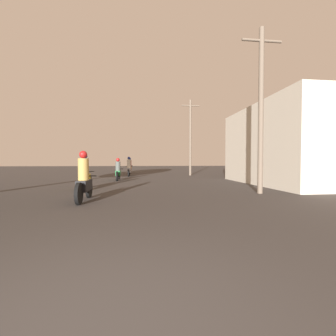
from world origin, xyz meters
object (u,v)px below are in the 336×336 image
(motorcycle_silver, at_px, (129,168))
(utility_pole_near, at_px, (261,107))
(motorcycle_black, at_px, (84,181))
(utility_pole_far, at_px, (190,136))
(motorcycle_orange, at_px, (130,167))
(motorcycle_yellow, at_px, (85,175))
(motorcycle_green, at_px, (118,171))
(building_right_near, at_px, (302,145))

(motorcycle_silver, relative_size, utility_pole_near, 0.31)
(utility_pole_near, bearing_deg, motorcycle_black, -171.41)
(motorcycle_silver, height_order, utility_pole_far, utility_pole_far)
(motorcycle_black, relative_size, motorcycle_orange, 0.96)
(utility_pole_far, bearing_deg, motorcycle_orange, 144.34)
(motorcycle_silver, distance_m, utility_pole_far, 6.12)
(motorcycle_silver, relative_size, motorcycle_orange, 0.99)
(motorcycle_yellow, xyz_separation_m, motorcycle_green, (0.96, 4.82, -0.05))
(motorcycle_orange, bearing_deg, motorcycle_green, -92.46)
(motorcycle_green, relative_size, utility_pole_far, 0.29)
(motorcycle_green, xyz_separation_m, utility_pole_far, (5.89, 4.49, 2.92))
(building_right_near, relative_size, utility_pole_near, 1.19)
(motorcycle_black, xyz_separation_m, motorcycle_silver, (0.73, 12.13, 0.03))
(motorcycle_black, xyz_separation_m, utility_pole_near, (6.42, 0.97, 2.73))
(motorcycle_orange, relative_size, utility_pole_near, 0.31)
(building_right_near, bearing_deg, motorcycle_black, -158.33)
(motorcycle_black, bearing_deg, building_right_near, 28.02)
(motorcycle_black, height_order, motorcycle_yellow, motorcycle_yellow)
(utility_pole_near, bearing_deg, motorcycle_yellow, 163.47)
(motorcycle_orange, distance_m, utility_pole_far, 7.40)
(motorcycle_orange, bearing_deg, motorcycle_yellow, -95.72)
(motorcycle_green, height_order, motorcycle_silver, motorcycle_silver)
(motorcycle_black, distance_m, motorcycle_yellow, 3.17)
(motorcycle_yellow, xyz_separation_m, building_right_near, (11.41, 1.17, 1.50))
(motorcycle_silver, bearing_deg, motorcycle_orange, 99.00)
(building_right_near, bearing_deg, motorcycle_orange, 129.86)
(motorcycle_black, distance_m, motorcycle_orange, 16.38)
(motorcycle_yellow, relative_size, motorcycle_orange, 1.04)
(utility_pole_near, relative_size, utility_pole_far, 0.95)
(motorcycle_orange, height_order, building_right_near, building_right_near)
(motorcycle_yellow, xyz_separation_m, motorcycle_silver, (1.44, 9.05, 0.01))
(motorcycle_black, distance_m, motorcycle_green, 7.90)
(motorcycle_orange, xyz_separation_m, building_right_near, (10.12, -12.11, 1.50))
(motorcycle_green, xyz_separation_m, motorcycle_silver, (0.48, 4.23, 0.06))
(building_right_near, bearing_deg, motorcycle_green, 160.78)
(motorcycle_yellow, relative_size, motorcycle_green, 1.06)
(motorcycle_silver, xyz_separation_m, building_right_near, (9.98, -7.88, 1.50))
(motorcycle_green, bearing_deg, motorcycle_orange, 90.61)
(motorcycle_silver, xyz_separation_m, utility_pole_far, (5.41, 0.26, 2.86))
(motorcycle_black, bearing_deg, utility_pole_near, 14.94)
(motorcycle_black, height_order, motorcycle_silver, motorcycle_silver)
(motorcycle_green, relative_size, utility_pole_near, 0.30)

